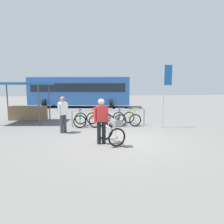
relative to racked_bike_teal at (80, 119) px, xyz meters
name	(u,v)px	position (x,y,z in m)	size (l,w,h in m)	color
ground_plane	(122,141)	(1.59, -3.22, -0.37)	(80.00, 80.00, 0.00)	#605E5B
bike_rack_rail	(109,113)	(1.50, -0.21, 0.32)	(3.91, 0.13, 0.88)	#99999E
racked_bike_teal	(80,119)	(0.00, 0.00, 0.00)	(0.71, 1.11, 0.97)	black
racked_bike_orange	(94,119)	(0.70, -0.01, 0.00)	(0.75, 1.15, 0.97)	black
racked_bike_red	(107,119)	(1.40, -0.02, 0.00)	(0.72, 1.12, 0.97)	black
racked_bike_blue	(119,118)	(2.10, -0.04, 0.00)	(0.79, 1.17, 0.97)	black
racked_bike_lime	(132,118)	(2.80, -0.05, 0.00)	(0.74, 1.13, 0.97)	black
featured_bicycle	(112,131)	(1.14, -3.52, 0.12)	(0.93, 1.25, 1.09)	black
person_with_featured_bike	(101,119)	(0.76, -3.44, 0.54)	(0.53, 0.24, 1.64)	black
pedestrian_with_backpack	(63,112)	(-0.77, -1.41, 0.57)	(0.47, 0.47, 1.64)	#383842
bus_distant	(80,90)	(0.00, 10.08, 1.37)	(10.30, 4.71, 3.08)	#3366B7
market_stall	(24,98)	(-3.27, 1.97, 1.03)	(3.40, 2.73, 2.30)	#4C4C51
banner_flag	(166,84)	(4.30, -0.99, 1.86)	(0.45, 0.05, 3.20)	#B2B2B7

